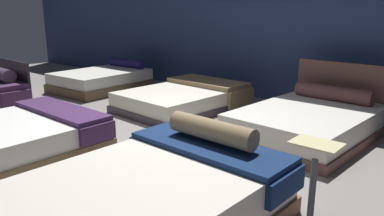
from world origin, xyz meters
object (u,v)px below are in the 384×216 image
(bed_1, at_px, (12,140))
(bed_2, at_px, (153,198))
(bed_4, at_px, (102,80))
(bed_6, at_px, (310,121))
(bed_5, at_px, (185,98))

(bed_1, height_order, bed_2, bed_2)
(bed_4, bearing_deg, bed_2, -35.05)
(bed_6, bearing_deg, bed_5, -176.97)
(bed_4, height_order, bed_5, bed_4)
(bed_4, distance_m, bed_5, 2.50)
(bed_4, distance_m, bed_6, 4.86)
(bed_2, bearing_deg, bed_6, 91.20)
(bed_5, bearing_deg, bed_2, -49.18)
(bed_1, height_order, bed_5, bed_1)
(bed_1, distance_m, bed_5, 3.09)
(bed_1, bearing_deg, bed_6, 53.07)
(bed_2, xyz_separation_m, bed_6, (0.01, 3.01, -0.03))
(bed_4, height_order, bed_6, bed_6)
(bed_1, distance_m, bed_4, 3.98)
(bed_1, distance_m, bed_6, 3.90)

